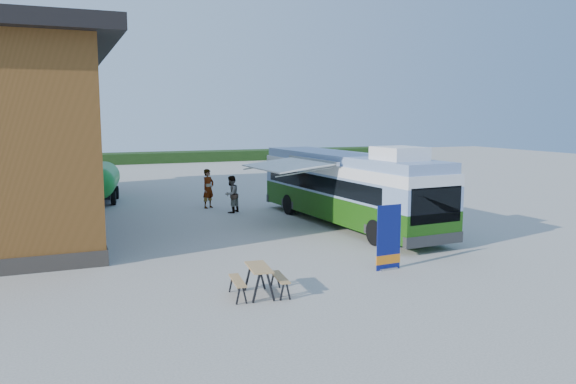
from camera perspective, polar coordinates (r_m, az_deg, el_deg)
name	(u,v)px	position (r m, az deg, el deg)	size (l,w,h in m)	color
ground	(302,247)	(19.71, 1.39, -5.65)	(100.00, 100.00, 0.00)	#BCB7AD
hedge	(226,156)	(57.89, -6.36, 3.70)	(40.00, 3.00, 1.00)	#264419
bus	(347,186)	(23.56, 6.04, 0.61)	(3.13, 11.41, 3.47)	#2C5E0F
awning	(291,166)	(22.87, 0.29, 2.63)	(2.76, 4.14, 0.51)	white
banner	(389,243)	(17.03, 10.18, -5.15)	(0.86, 0.22, 1.96)	navy
picnic_table	(259,274)	(14.44, -2.98, -8.32)	(1.48, 1.35, 0.78)	tan
person_a	(208,189)	(28.15, -8.10, 0.35)	(0.71, 0.47, 1.95)	#999999
person_b	(231,194)	(26.64, -5.79, -0.23)	(0.86, 0.67, 1.76)	#999999
slurry_tanker	(102,180)	(31.28, -18.38, 1.12)	(2.19, 5.45, 2.03)	#198D2C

